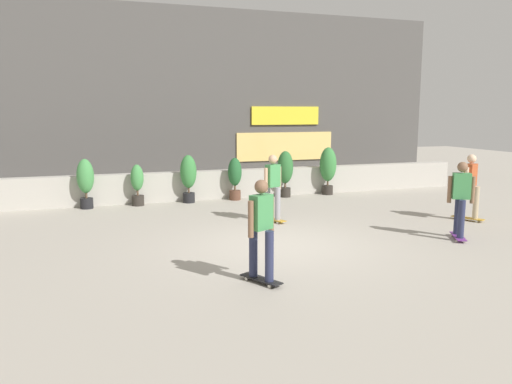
{
  "coord_description": "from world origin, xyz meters",
  "views": [
    {
      "loc": [
        -3.73,
        -9.43,
        2.76
      ],
      "look_at": [
        0.0,
        1.5,
        0.9
      ],
      "focal_mm": 35.19,
      "sensor_mm": 36.0,
      "label": 1
    }
  ],
  "objects_px": {
    "potted_plant_1": "(137,184)",
    "skater_by_wall_right": "(273,185)",
    "potted_plant_2": "(188,175)",
    "skater_mid_plaza": "(470,184)",
    "skater_by_wall_left": "(461,197)",
    "potted_plant_4": "(285,170)",
    "potted_plant_3": "(235,176)",
    "skater_foreground": "(261,226)",
    "potted_plant_5": "(328,167)",
    "potted_plant_0": "(85,180)"
  },
  "relations": [
    {
      "from": "potted_plant_1",
      "to": "potted_plant_5",
      "type": "bearing_deg",
      "value": 0.0
    },
    {
      "from": "skater_by_wall_left",
      "to": "potted_plant_4",
      "type": "bearing_deg",
      "value": 103.34
    },
    {
      "from": "potted_plant_0",
      "to": "potted_plant_3",
      "type": "distance_m",
      "value": 4.44
    },
    {
      "from": "potted_plant_3",
      "to": "skater_by_wall_left",
      "type": "relative_size",
      "value": 0.78
    },
    {
      "from": "potted_plant_2",
      "to": "skater_mid_plaza",
      "type": "height_order",
      "value": "skater_mid_plaza"
    },
    {
      "from": "potted_plant_5",
      "to": "skater_foreground",
      "type": "height_order",
      "value": "skater_foreground"
    },
    {
      "from": "potted_plant_5",
      "to": "skater_mid_plaza",
      "type": "relative_size",
      "value": 0.93
    },
    {
      "from": "potted_plant_1",
      "to": "skater_foreground",
      "type": "bearing_deg",
      "value": -81.08
    },
    {
      "from": "potted_plant_2",
      "to": "potted_plant_4",
      "type": "xyz_separation_m",
      "value": [
        3.18,
        -0.0,
        0.03
      ]
    },
    {
      "from": "potted_plant_0",
      "to": "potted_plant_2",
      "type": "xyz_separation_m",
      "value": [
        2.97,
        0.0,
        0.02
      ]
    },
    {
      "from": "potted_plant_0",
      "to": "potted_plant_3",
      "type": "bearing_deg",
      "value": -0.0
    },
    {
      "from": "skater_by_wall_left",
      "to": "skater_by_wall_right",
      "type": "bearing_deg",
      "value": 137.41
    },
    {
      "from": "potted_plant_1",
      "to": "skater_by_wall_left",
      "type": "bearing_deg",
      "value": -45.56
    },
    {
      "from": "skater_by_wall_left",
      "to": "skater_foreground",
      "type": "distance_m",
      "value": 5.17
    },
    {
      "from": "potted_plant_3",
      "to": "skater_foreground",
      "type": "height_order",
      "value": "skater_foreground"
    },
    {
      "from": "skater_by_wall_left",
      "to": "skater_mid_plaza",
      "type": "distance_m",
      "value": 2.16
    },
    {
      "from": "skater_mid_plaza",
      "to": "potted_plant_1",
      "type": "bearing_deg",
      "value": 148.04
    },
    {
      "from": "potted_plant_3",
      "to": "skater_foreground",
      "type": "xyz_separation_m",
      "value": [
        -1.81,
        -7.61,
        0.2
      ]
    },
    {
      "from": "skater_mid_plaza",
      "to": "skater_foreground",
      "type": "xyz_separation_m",
      "value": [
        -6.58,
        -2.76,
        0.0
      ]
    },
    {
      "from": "potted_plant_2",
      "to": "skater_by_wall_right",
      "type": "xyz_separation_m",
      "value": [
        1.46,
        -3.38,
        0.1
      ]
    },
    {
      "from": "potted_plant_2",
      "to": "potted_plant_4",
      "type": "distance_m",
      "value": 3.18
    },
    {
      "from": "skater_by_wall_right",
      "to": "potted_plant_0",
      "type": "bearing_deg",
      "value": 142.72
    },
    {
      "from": "skater_mid_plaza",
      "to": "skater_by_wall_left",
      "type": "bearing_deg",
      "value": -136.64
    },
    {
      "from": "potted_plant_1",
      "to": "skater_mid_plaza",
      "type": "relative_size",
      "value": 0.72
    },
    {
      "from": "potted_plant_1",
      "to": "skater_mid_plaza",
      "type": "xyz_separation_m",
      "value": [
        7.78,
        -4.85,
        0.29
      ]
    },
    {
      "from": "skater_by_wall_right",
      "to": "skater_foreground",
      "type": "bearing_deg",
      "value": -113.02
    },
    {
      "from": "potted_plant_1",
      "to": "skater_by_wall_left",
      "type": "relative_size",
      "value": 0.72
    },
    {
      "from": "potted_plant_0",
      "to": "potted_plant_5",
      "type": "height_order",
      "value": "potted_plant_5"
    },
    {
      "from": "potted_plant_1",
      "to": "skater_by_wall_right",
      "type": "xyz_separation_m",
      "value": [
        2.99,
        -3.38,
        0.29
      ]
    },
    {
      "from": "potted_plant_2",
      "to": "potted_plant_4",
      "type": "bearing_deg",
      "value": -0.0
    },
    {
      "from": "potted_plant_0",
      "to": "skater_mid_plaza",
      "type": "relative_size",
      "value": 0.84
    },
    {
      "from": "skater_mid_plaza",
      "to": "skater_by_wall_right",
      "type": "distance_m",
      "value": 5.01
    },
    {
      "from": "potted_plant_3",
      "to": "potted_plant_5",
      "type": "xyz_separation_m",
      "value": [
        3.24,
        0.0,
        0.18
      ]
    },
    {
      "from": "skater_by_wall_left",
      "to": "skater_by_wall_right",
      "type": "distance_m",
      "value": 4.37
    },
    {
      "from": "potted_plant_3",
      "to": "skater_by_wall_right",
      "type": "distance_m",
      "value": 3.38
    },
    {
      "from": "potted_plant_0",
      "to": "potted_plant_1",
      "type": "xyz_separation_m",
      "value": [
        1.44,
        0.0,
        -0.17
      ]
    },
    {
      "from": "potted_plant_5",
      "to": "skater_by_wall_left",
      "type": "xyz_separation_m",
      "value": [
        -0.04,
        -6.33,
        0.01
      ]
    },
    {
      "from": "skater_by_wall_left",
      "to": "skater_mid_plaza",
      "type": "height_order",
      "value": "same"
    },
    {
      "from": "potted_plant_5",
      "to": "skater_by_wall_right",
      "type": "height_order",
      "value": "skater_by_wall_right"
    },
    {
      "from": "potted_plant_5",
      "to": "skater_mid_plaza",
      "type": "bearing_deg",
      "value": -72.5
    },
    {
      "from": "potted_plant_3",
      "to": "potted_plant_1",
      "type": "bearing_deg",
      "value": 180.0
    },
    {
      "from": "skater_foreground",
      "to": "skater_by_wall_right",
      "type": "height_order",
      "value": "same"
    },
    {
      "from": "potted_plant_2",
      "to": "potted_plant_3",
      "type": "bearing_deg",
      "value": -0.0
    },
    {
      "from": "potted_plant_1",
      "to": "potted_plant_2",
      "type": "distance_m",
      "value": 1.54
    },
    {
      "from": "potted_plant_0",
      "to": "skater_by_wall_left",
      "type": "relative_size",
      "value": 0.84
    },
    {
      "from": "potted_plant_0",
      "to": "potted_plant_1",
      "type": "bearing_deg",
      "value": 0.0
    },
    {
      "from": "potted_plant_4",
      "to": "skater_by_wall_right",
      "type": "bearing_deg",
      "value": -116.91
    },
    {
      "from": "skater_by_wall_left",
      "to": "potted_plant_5",
      "type": "bearing_deg",
      "value": 89.66
    },
    {
      "from": "potted_plant_1",
      "to": "potted_plant_4",
      "type": "relative_size",
      "value": 0.81
    },
    {
      "from": "skater_mid_plaza",
      "to": "potted_plant_3",
      "type": "bearing_deg",
      "value": 134.54
    }
  ]
}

